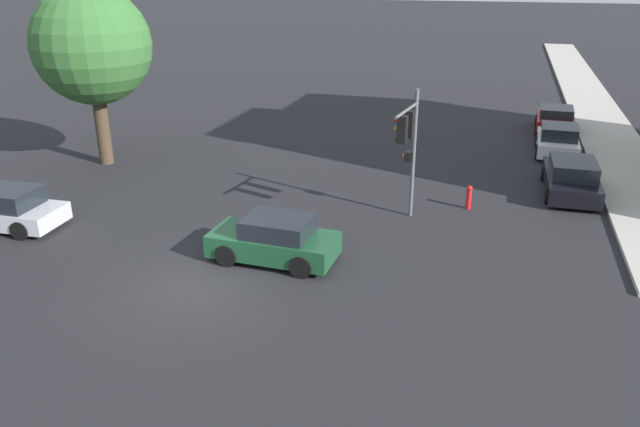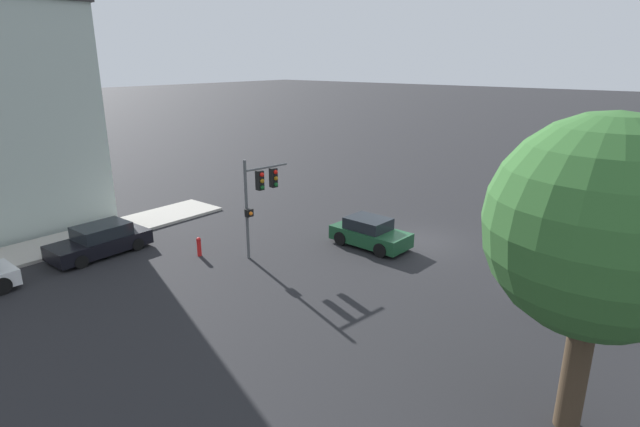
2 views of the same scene
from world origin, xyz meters
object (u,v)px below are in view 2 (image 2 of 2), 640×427
object	(u,v)px
street_tree	(600,228)
crossing_car_1	(370,233)
crossing_car_0	(592,289)
fire_hydrant	(199,246)
parked_car_0	(100,241)
traffic_signal	(260,189)

from	to	relation	value
street_tree	crossing_car_1	xyz separation A→B (m)	(10.99, -7.45, -4.61)
crossing_car_0	fire_hydrant	world-z (taller)	crossing_car_0
crossing_car_0	parked_car_0	world-z (taller)	parked_car_0
traffic_signal	fire_hydrant	world-z (taller)	traffic_signal
crossing_car_0	fire_hydrant	size ratio (longest dim) A/B	4.49
traffic_signal	parked_car_0	distance (m)	8.09
crossing_car_0	parked_car_0	xyz separation A→B (m)	(19.27, 9.07, 0.00)
traffic_signal	crossing_car_0	bearing A→B (deg)	25.39
street_tree	parked_car_0	xyz separation A→B (m)	(20.31, 1.53, -4.63)
crossing_car_1	parked_car_0	world-z (taller)	crossing_car_1
crossing_car_1	fire_hydrant	world-z (taller)	crossing_car_1
parked_car_0	crossing_car_0	bearing A→B (deg)	114.51
street_tree	parked_car_0	size ratio (longest dim) A/B	1.74
street_tree	fire_hydrant	bearing A→B (deg)	-4.44
street_tree	crossing_car_0	xyz separation A→B (m)	(1.04, -7.55, -4.63)
crossing_car_1	parked_car_0	distance (m)	12.94
traffic_signal	fire_hydrant	distance (m)	4.01
traffic_signal	street_tree	bearing A→B (deg)	-5.25
traffic_signal	parked_car_0	bearing A→B (deg)	-133.00
street_tree	traffic_signal	size ratio (longest dim) A/B	1.70
crossing_car_1	traffic_signal	bearing A→B (deg)	-126.71
traffic_signal	crossing_car_1	bearing A→B (deg)	58.60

